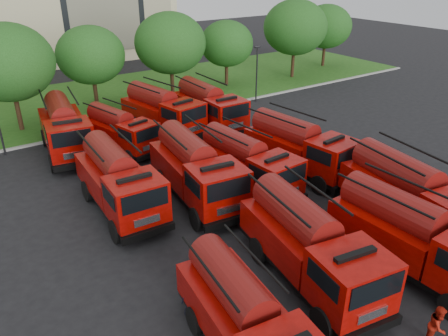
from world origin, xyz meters
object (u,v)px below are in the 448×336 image
object	(u,v)px
fire_truck_7	(299,147)
fire_truck_10	(162,111)
fire_truck_0	(246,320)
fire_truck_3	(412,197)
fire_truck_6	(246,163)
fire_truck_9	(120,130)
fire_truck_2	(413,236)
fire_truck_8	(65,128)
fire_truck_11	(209,106)
fire_truck_4	(119,181)
fire_truck_5	(196,170)
firefighter_4	(192,314)
fire_truck_1	(309,245)
firefighter_5	(341,183)
firefighter_3	(393,190)

from	to	relation	value
fire_truck_7	fire_truck_10	distance (m)	11.64
fire_truck_0	fire_truck_3	size ratio (longest dim) A/B	0.85
fire_truck_6	fire_truck_9	world-z (taller)	fire_truck_6
fire_truck_7	fire_truck_0	bearing A→B (deg)	-145.95
fire_truck_3	fire_truck_6	size ratio (longest dim) A/B	1.14
fire_truck_2	fire_truck_8	distance (m)	22.71
fire_truck_11	fire_truck_4	bearing A→B (deg)	-142.31
fire_truck_5	firefighter_4	xyz separation A→B (m)	(-4.80, -7.53, -1.81)
fire_truck_6	firefighter_4	world-z (taller)	fire_truck_6
fire_truck_1	fire_truck_11	size ratio (longest dim) A/B	1.03
fire_truck_9	fire_truck_11	world-z (taller)	fire_truck_11
fire_truck_3	fire_truck_4	xyz separation A→B (m)	(-11.05, 9.84, -0.08)
fire_truck_4	firefighter_4	distance (m)	9.03
fire_truck_0	fire_truck_6	distance (m)	11.96
fire_truck_3	fire_truck_9	size ratio (longest dim) A/B	1.22
fire_truck_0	fire_truck_8	distance (m)	20.76
fire_truck_11	fire_truck_5	bearing A→B (deg)	-125.08
fire_truck_0	fire_truck_3	world-z (taller)	fire_truck_3
fire_truck_2	fire_truck_4	world-z (taller)	fire_truck_4
fire_truck_2	fire_truck_8	size ratio (longest dim) A/B	0.93
fire_truck_6	firefighter_5	world-z (taller)	fire_truck_6
fire_truck_2	firefighter_3	distance (m)	7.72
fire_truck_0	firefighter_5	xyz separation A→B (m)	(12.42, 6.76, -1.56)
fire_truck_5	fire_truck_10	size ratio (longest dim) A/B	1.02
fire_truck_4	firefighter_4	bearing A→B (deg)	-92.68
fire_truck_10	fire_truck_8	bearing A→B (deg)	167.57
fire_truck_4	fire_truck_5	world-z (taller)	fire_truck_5
fire_truck_8	fire_truck_11	xyz separation A→B (m)	(10.78, -1.38, -0.05)
fire_truck_5	fire_truck_6	xyz separation A→B (m)	(3.00, -0.63, -0.17)
fire_truck_3	firefighter_4	distance (m)	12.07
fire_truck_9	fire_truck_10	xyz separation A→B (m)	(3.99, 1.37, 0.27)
firefighter_4	fire_truck_3	bearing A→B (deg)	-157.27
fire_truck_4	fire_truck_5	distance (m)	4.16
fire_truck_5	fire_truck_7	world-z (taller)	fire_truck_5
fire_truck_5	fire_truck_7	xyz separation A→B (m)	(7.01, -0.70, -0.08)
fire_truck_8	firefighter_3	distance (m)	21.57
fire_truck_8	firefighter_4	bearing A→B (deg)	-83.79
fire_truck_1	firefighter_4	bearing A→B (deg)	178.37
firefighter_5	fire_truck_10	bearing A→B (deg)	-47.15
fire_truck_5	fire_truck_9	xyz separation A→B (m)	(-0.74, 8.95, -0.33)
fire_truck_1	fire_truck_2	xyz separation A→B (m)	(4.06, -2.00, -0.02)
fire_truck_7	fire_truck_6	bearing A→B (deg)	173.03
fire_truck_4	firefighter_3	distance (m)	15.71
fire_truck_3	firefighter_3	bearing A→B (deg)	54.02
fire_truck_0	fire_truck_2	world-z (taller)	fire_truck_2
fire_truck_3	fire_truck_8	distance (m)	22.16
firefighter_5	fire_truck_3	bearing A→B (deg)	101.26
fire_truck_1	firefighter_3	bearing A→B (deg)	25.77
fire_truck_0	fire_truck_9	size ratio (longest dim) A/B	1.04
fire_truck_7	firefighter_5	world-z (taller)	fire_truck_7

